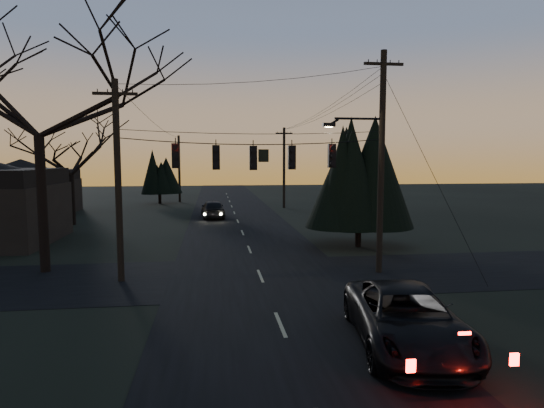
{
  "coord_description": "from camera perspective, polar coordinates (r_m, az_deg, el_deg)",
  "views": [
    {
      "loc": [
        -2.07,
        -9.73,
        5.23
      ],
      "look_at": [
        0.42,
        9.25,
        3.32
      ],
      "focal_mm": 30.0,
      "sensor_mm": 36.0,
      "label": 1
    }
  ],
  "objects": [
    {
      "name": "utility_pole_far_r",
      "position": [
        48.61,
        1.51,
        -0.47
      ],
      "size": [
        1.8,
        0.3,
        8.5
      ],
      "primitive_type": null,
      "color": "black",
      "rests_on": "ground"
    },
    {
      "name": "evergreen_dist",
      "position": [
        54.52,
        -13.97,
        4.01
      ],
      "size": [
        3.85,
        3.85,
        6.37
      ],
      "color": "black",
      "rests_on": "ground"
    },
    {
      "name": "utility_pole_left",
      "position": [
        20.79,
        -18.37,
        -9.16
      ],
      "size": [
        1.8,
        0.3,
        8.5
      ],
      "primitive_type": null,
      "color": "black",
      "rests_on": "ground"
    },
    {
      "name": "cross_road",
      "position": [
        20.51,
        -1.47,
        -9.04
      ],
      "size": [
        60.0,
        7.0,
        0.02
      ],
      "primitive_type": "cube",
      "color": "black",
      "rests_on": "ground"
    },
    {
      "name": "suv_near",
      "position": [
        13.49,
        16.45,
        -13.63
      ],
      "size": [
        3.48,
        6.18,
        1.63
      ],
      "primitive_type": "imported",
      "rotation": [
        0.0,
        0.0,
        -0.14
      ],
      "color": "black",
      "rests_on": "ground"
    },
    {
      "name": "sedan_oncoming_a",
      "position": [
        40.44,
        -7.44,
        -0.64
      ],
      "size": [
        2.26,
        4.81,
        1.59
      ],
      "primitive_type": "imported",
      "rotation": [
        0.0,
        0.0,
        3.22
      ],
      "color": "black",
      "rests_on": "ground"
    },
    {
      "name": "bare_tree_dist",
      "position": [
        39.11,
        -24.0,
        5.65
      ],
      "size": [
        6.96,
        6.96,
        7.92
      ],
      "color": "black",
      "rests_on": "ground"
    },
    {
      "name": "utility_pole_far_l",
      "position": [
        56.11,
        -11.48,
        0.24
      ],
      "size": [
        0.3,
        0.3,
        8.0
      ],
      "primitive_type": null,
      "color": "black",
      "rests_on": "ground"
    },
    {
      "name": "span_signal_assembly",
      "position": [
        19.82,
        -2.2,
        5.95
      ],
      "size": [
        11.5,
        0.44,
        1.5
      ],
      "color": "black",
      "rests_on": "ground"
    },
    {
      "name": "bare_tree_left",
      "position": [
        23.45,
        -27.5,
        13.66
      ],
      "size": [
        9.53,
        9.53,
        12.49
      ],
      "color": "black",
      "rests_on": "ground"
    },
    {
      "name": "evergreen_right",
      "position": [
        27.22,
        10.89,
        3.41
      ],
      "size": [
        4.76,
        4.76,
        7.19
      ],
      "color": "black",
      "rests_on": "ground"
    },
    {
      "name": "ground_plane",
      "position": [
        11.24,
        4.33,
        -22.04
      ],
      "size": [
        160.0,
        160.0,
        0.0
      ],
      "primitive_type": "plane",
      "color": "black"
    },
    {
      "name": "house_left_far",
      "position": [
        49.19,
        -28.88,
        1.93
      ],
      "size": [
        9.0,
        7.0,
        5.2
      ],
      "color": "black",
      "rests_on": "ground"
    },
    {
      "name": "main_road",
      "position": [
        30.26,
        -3.47,
        -4.24
      ],
      "size": [
        8.0,
        120.0,
        0.02
      ],
      "primitive_type": "cube",
      "color": "black",
      "rests_on": "ground"
    },
    {
      "name": "utility_pole_right",
      "position": [
        21.77,
        13.24,
        -8.35
      ],
      "size": [
        5.0,
        0.3,
        10.0
      ],
      "primitive_type": null,
      "color": "black",
      "rests_on": "ground"
    }
  ]
}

